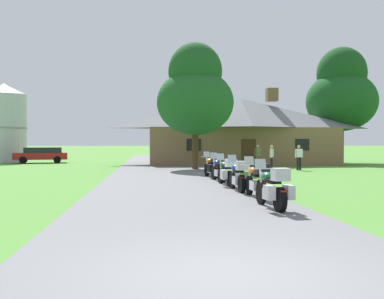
{
  "coord_description": "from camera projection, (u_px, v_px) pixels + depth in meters",
  "views": [
    {
      "loc": [
        -1.06,
        -5.76,
        1.82
      ],
      "look_at": [
        1.69,
        22.6,
        1.39
      ],
      "focal_mm": 41.69,
      "sensor_mm": 36.0,
      "label": 1
    }
  ],
  "objects": [
    {
      "name": "ground_plane",
      "position": [
        167.0,
        174.0,
        25.77
      ],
      "size": [
        500.0,
        500.0,
        0.0
      ],
      "primitive_type": "plane",
      "color": "#4C8433"
    },
    {
      "name": "asphalt_driveway",
      "position": [
        169.0,
        176.0,
        23.78
      ],
      "size": [
        6.4,
        80.0,
        0.06
      ],
      "primitive_type": "cube",
      "color": "slate",
      "rests_on": "ground"
    },
    {
      "name": "motorcycle_green_nearest_to_camera",
      "position": [
        273.0,
        189.0,
        11.72
      ],
      "size": [
        0.82,
        2.08,
        1.3
      ],
      "rotation": [
        0.0,
        0.0,
        0.08
      ],
      "color": "black",
      "rests_on": "asphalt_driveway"
    },
    {
      "name": "motorcycle_orange_second_in_row",
      "position": [
        256.0,
        180.0,
        14.2
      ],
      "size": [
        0.66,
        2.08,
        1.3
      ],
      "rotation": [
        0.0,
        0.0,
        0.03
      ],
      "color": "black",
      "rests_on": "asphalt_driveway"
    },
    {
      "name": "motorcycle_blue_third_in_row",
      "position": [
        238.0,
        176.0,
        16.15
      ],
      "size": [
        0.66,
        2.08,
        1.3
      ],
      "rotation": [
        0.0,
        0.0,
        0.04
      ],
      "color": "black",
      "rests_on": "asphalt_driveway"
    },
    {
      "name": "motorcycle_green_fourth_in_row",
      "position": [
        227.0,
        172.0,
        18.24
      ],
      "size": [
        0.85,
        2.08,
        1.3
      ],
      "rotation": [
        0.0,
        0.0,
        0.11
      ],
      "color": "black",
      "rests_on": "asphalt_driveway"
    },
    {
      "name": "motorcycle_blue_fifth_in_row",
      "position": [
        219.0,
        169.0,
        20.29
      ],
      "size": [
        0.75,
        2.08,
        1.3
      ],
      "rotation": [
        0.0,
        0.0,
        0.14
      ],
      "color": "black",
      "rests_on": "asphalt_driveway"
    },
    {
      "name": "motorcycle_orange_farthest_in_row",
      "position": [
        212.0,
        167.0,
        22.45
      ],
      "size": [
        0.94,
        2.07,
        1.3
      ],
      "rotation": [
        0.0,
        0.0,
        0.16
      ],
      "color": "black",
      "rests_on": "asphalt_driveway"
    },
    {
      "name": "stone_lodge",
      "position": [
        240.0,
        130.0,
        37.65
      ],
      "size": [
        16.14,
        6.9,
        6.46
      ],
      "color": "brown",
      "rests_on": "ground"
    },
    {
      "name": "bystander_olive_shirt_near_lodge",
      "position": [
        258.0,
        155.0,
        32.19
      ],
      "size": [
        0.53,
        0.32,
        1.67
      ],
      "rotation": [
        0.0,
        0.0,
        0.33
      ],
      "color": "#75664C",
      "rests_on": "ground"
    },
    {
      "name": "bystander_white_shirt_beside_signpost",
      "position": [
        299.0,
        156.0,
        29.46
      ],
      "size": [
        0.55,
        0.26,
        1.67
      ],
      "rotation": [
        0.0,
        0.0,
        3.24
      ],
      "color": "black",
      "rests_on": "ground"
    },
    {
      "name": "bystander_white_shirt_by_tree",
      "position": [
        272.0,
        156.0,
        29.76
      ],
      "size": [
        0.34,
        0.52,
        1.67
      ],
      "rotation": [
        0.0,
        0.0,
        1.19
      ],
      "color": "black",
      "rests_on": "ground"
    },
    {
      "name": "tree_right_of_lodge",
      "position": [
        342.0,
        93.0,
        40.27
      ],
      "size": [
        6.32,
        6.32,
        10.47
      ],
      "color": "#422D19",
      "rests_on": "ground"
    },
    {
      "name": "tree_by_lodge_front",
      "position": [
        195.0,
        93.0,
        30.05
      ],
      "size": [
        5.2,
        5.2,
        8.58
      ],
      "color": "#422D19",
      "rests_on": "ground"
    },
    {
      "name": "metal_silo_distant",
      "position": [
        4.0,
        123.0,
        42.67
      ],
      "size": [
        4.29,
        4.29,
        7.49
      ],
      "color": "#B2B7BC",
      "rests_on": "ground"
    },
    {
      "name": "parked_red_suv_far_left",
      "position": [
        41.0,
        154.0,
        40.02
      ],
      "size": [
        4.89,
        2.78,
        1.4
      ],
      "rotation": [
        0.0,
        0.0,
        1.79
      ],
      "color": "maroon",
      "rests_on": "ground"
    }
  ]
}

